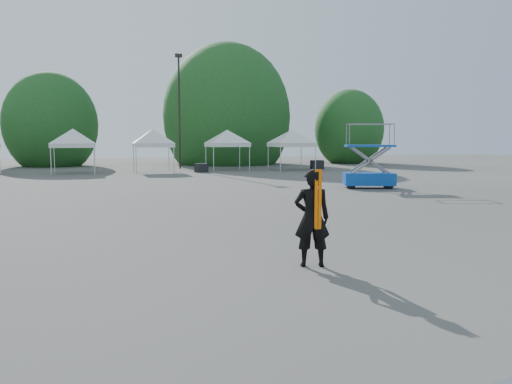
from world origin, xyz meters
name	(u,v)px	position (x,y,z in m)	size (l,w,h in m)	color
ground	(263,243)	(0.00, 0.00, 0.00)	(120.00, 120.00, 0.00)	#474442
light_pole_east	(179,105)	(3.00, 32.00, 5.52)	(0.60, 0.25, 9.80)	black
tree_mid_w	(51,125)	(-8.00, 40.00, 3.93)	(4.16, 4.16, 6.33)	#382314
tree_mid_e	(227,117)	(9.00, 39.00, 4.84)	(5.12, 5.12, 7.79)	#382314
tree_far_e	(349,129)	(22.00, 37.00, 3.63)	(3.84, 3.84, 5.84)	#382314
tent_d	(73,132)	(-5.54, 28.23, 3.06)	(4.44, 4.44, 3.88)	silver
tent_e	(153,133)	(0.27, 27.86, 3.06)	(4.22, 4.22, 3.88)	silver
tent_f	(227,133)	(6.44, 28.90, 3.06)	(4.51, 4.51, 3.88)	silver
tent_g	(292,133)	(11.52, 27.26, 3.06)	(4.57, 4.57, 3.88)	silver
man	(312,218)	(0.21, -2.45, 0.98)	(0.81, 0.63, 1.95)	black
scissor_lift	(369,156)	(9.61, 11.48, 1.68)	(2.86, 2.08, 3.32)	#0C40A2
crate_mid	(201,168)	(3.79, 26.60, 0.34)	(0.87, 0.68, 0.68)	black
crate_east	(317,165)	(13.96, 27.48, 0.39)	(0.99, 0.77, 0.77)	black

